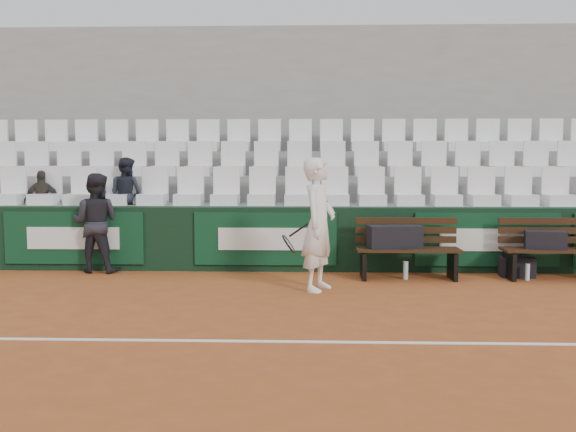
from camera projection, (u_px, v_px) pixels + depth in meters
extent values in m
plane|color=#9D4E23|center=(258.00, 342.00, 6.13)|extent=(80.00, 80.00, 0.00)
cube|color=white|center=(258.00, 341.00, 6.13)|extent=(18.00, 0.06, 0.01)
cube|color=black|center=(279.00, 239.00, 10.07)|extent=(18.00, 0.30, 1.00)
cube|color=#0C381E|center=(74.00, 238.00, 10.01)|extent=(2.20, 0.04, 0.82)
cube|color=#0C381E|center=(265.00, 239.00, 9.91)|extent=(2.20, 0.04, 0.82)
cube|color=#0C381E|center=(487.00, 240.00, 9.79)|extent=(2.20, 0.04, 0.82)
cube|color=gray|center=(281.00, 234.00, 10.70)|extent=(18.00, 0.95, 1.00)
cube|color=gray|center=(283.00, 216.00, 11.62)|extent=(18.00, 0.95, 1.45)
cube|color=gray|center=(285.00, 200.00, 12.55)|extent=(18.00, 0.95, 1.90)
cube|color=gray|center=(286.00, 137.00, 13.06)|extent=(18.00, 0.30, 4.40)
cube|color=white|center=(280.00, 186.00, 10.45)|extent=(11.90, 0.44, 0.63)
cube|color=white|center=(282.00, 158.00, 11.36)|extent=(11.90, 0.44, 0.63)
cube|color=white|center=(285.00, 135.00, 12.26)|extent=(11.90, 0.44, 0.63)
cube|color=#321F0F|center=(408.00, 263.00, 9.37)|extent=(1.50, 0.56, 0.45)
cube|color=#341D0F|center=(555.00, 264.00, 9.33)|extent=(1.50, 0.56, 0.45)
cube|color=black|center=(395.00, 237.00, 9.38)|extent=(0.81, 0.45, 0.33)
cube|color=black|center=(545.00, 240.00, 9.29)|extent=(0.60, 0.37, 0.26)
cube|color=black|center=(517.00, 267.00, 9.54)|extent=(0.51, 0.33, 0.30)
cylinder|color=#B0BEC7|center=(406.00, 270.00, 9.34)|extent=(0.07, 0.07, 0.27)
cylinder|color=silver|center=(527.00, 272.00, 9.27)|extent=(0.07, 0.07, 0.24)
imported|color=white|center=(319.00, 224.00, 8.49)|extent=(0.63, 0.75, 1.77)
torus|color=black|center=(289.00, 244.00, 8.53)|extent=(0.19, 0.30, 0.26)
cylinder|color=black|center=(299.00, 230.00, 8.51)|extent=(0.26, 0.03, 0.20)
imported|color=black|center=(96.00, 223.00, 9.89)|extent=(0.79, 0.64, 1.53)
imported|color=#322E28|center=(42.00, 174.00, 10.62)|extent=(0.64, 0.38, 1.01)
imported|color=#1E222D|center=(126.00, 167.00, 10.56)|extent=(0.73, 0.66, 1.23)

